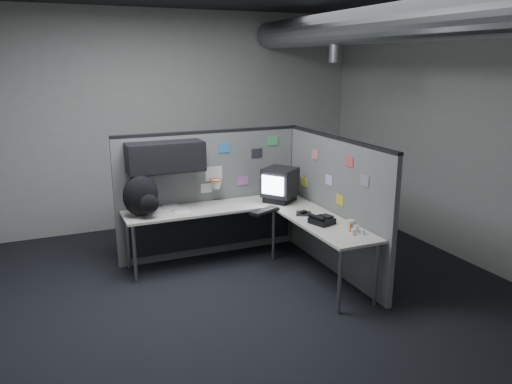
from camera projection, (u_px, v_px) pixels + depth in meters
name	position (u px, v px, depth m)	size (l,w,h in m)	color
room	(306.00, 98.00, 5.20)	(5.62, 5.62, 3.22)	black
partition_back	(199.00, 182.00, 6.26)	(2.44, 0.42, 1.63)	slate
partition_right	(334.00, 204.00, 5.92)	(0.07, 2.23, 1.63)	slate
desk	(245.00, 219.00, 6.04)	(2.31, 2.11, 0.73)	beige
monitor	(280.00, 184.00, 6.33)	(0.53, 0.53, 0.43)	black
keyboard	(265.00, 211.00, 5.91)	(0.43, 0.31, 0.04)	black
mouse	(304.00, 213.00, 5.85)	(0.25, 0.27, 0.05)	black
phone	(322.00, 220.00, 5.50)	(0.27, 0.29, 0.11)	black
bottles	(355.00, 229.00, 5.20)	(0.14, 0.18, 0.09)	silver
cup	(351.00, 225.00, 5.27)	(0.08, 0.08, 0.12)	beige
papers	(165.00, 210.00, 6.00)	(0.63, 0.45, 0.01)	white
backpack	(141.00, 196.00, 5.70)	(0.42, 0.38, 0.49)	black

